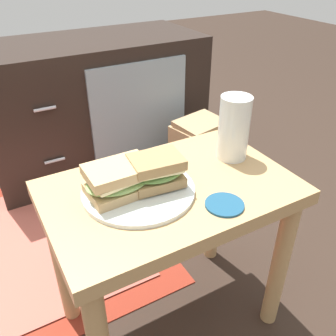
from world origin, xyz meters
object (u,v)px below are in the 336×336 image
(tv_cabinet, at_px, (96,104))
(paper_bag, at_px, (199,154))
(plate, at_px, (139,190))
(sandwich_back, at_px, (156,171))
(coaster, at_px, (225,205))
(beer_glass, at_px, (234,130))
(sandwich_front, at_px, (119,180))

(tv_cabinet, distance_m, paper_bag, 0.53)
(tv_cabinet, bearing_deg, plate, -103.34)
(tv_cabinet, bearing_deg, paper_bag, -54.19)
(sandwich_back, bearing_deg, paper_bag, 47.67)
(plate, height_order, coaster, plate)
(plate, height_order, beer_glass, beer_glass)
(tv_cabinet, relative_size, plate, 3.88)
(beer_glass, distance_m, paper_bag, 0.67)
(sandwich_front, bearing_deg, sandwich_back, -9.42)
(tv_cabinet, xyz_separation_m, sandwich_front, (-0.26, -0.93, 0.21))
(plate, relative_size, sandwich_back, 1.93)
(sandwich_back, bearing_deg, sandwich_front, 170.58)
(plate, relative_size, coaster, 3.00)
(plate, xyz_separation_m, paper_bag, (0.52, 0.52, -0.32))
(tv_cabinet, bearing_deg, beer_glass, -86.77)
(tv_cabinet, distance_m, coaster, 1.08)
(plate, relative_size, beer_glass, 1.54)
(sandwich_front, bearing_deg, paper_bag, 42.38)
(plate, relative_size, sandwich_front, 1.66)
(beer_glass, height_order, paper_bag, beer_glass)
(tv_cabinet, relative_size, sandwich_front, 6.44)
(beer_glass, height_order, coaster, beer_glass)
(plate, distance_m, sandwich_back, 0.06)
(tv_cabinet, xyz_separation_m, plate, (-0.22, -0.93, 0.17))
(plate, distance_m, paper_bag, 0.80)
(plate, xyz_separation_m, sandwich_front, (-0.04, 0.01, 0.04))
(sandwich_front, relative_size, sandwich_back, 1.16)
(sandwich_back, distance_m, coaster, 0.16)
(beer_glass, bearing_deg, sandwich_front, -176.75)
(beer_glass, bearing_deg, sandwich_back, -172.26)
(plate, bearing_deg, coaster, -44.19)
(beer_glass, relative_size, paper_bag, 0.52)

